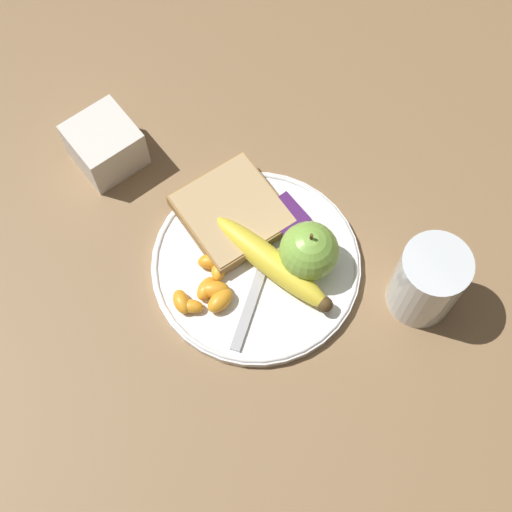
# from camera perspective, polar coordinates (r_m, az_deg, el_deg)

# --- Properties ---
(ground_plane) EXTENTS (3.00, 3.00, 0.00)m
(ground_plane) POSITION_cam_1_polar(r_m,az_deg,el_deg) (0.85, -0.00, -0.86)
(ground_plane) COLOR olive
(plate) EXTENTS (0.25, 0.25, 0.01)m
(plate) POSITION_cam_1_polar(r_m,az_deg,el_deg) (0.84, -0.00, -0.66)
(plate) COLOR white
(plate) RESTS_ON ground_plane
(juice_glass) EXTENTS (0.08, 0.08, 0.10)m
(juice_glass) POSITION_cam_1_polar(r_m,az_deg,el_deg) (0.81, 13.52, -2.06)
(juice_glass) COLOR silver
(juice_glass) RESTS_ON ground_plane
(apple) EXTENTS (0.07, 0.07, 0.08)m
(apple) POSITION_cam_1_polar(r_m,az_deg,el_deg) (0.81, 4.25, 0.39)
(apple) COLOR #84BC47
(apple) RESTS_ON plate
(banana) EXTENTS (0.18, 0.07, 0.03)m
(banana) POSITION_cam_1_polar(r_m,az_deg,el_deg) (0.82, 1.27, -0.53)
(banana) COLOR yellow
(banana) RESTS_ON plate
(bread_slice) EXTENTS (0.13, 0.12, 0.02)m
(bread_slice) POSITION_cam_1_polar(r_m,az_deg,el_deg) (0.86, -1.91, 3.50)
(bread_slice) COLOR olive
(bread_slice) RESTS_ON plate
(fork) EXTENTS (0.11, 0.15, 0.00)m
(fork) POSITION_cam_1_polar(r_m,az_deg,el_deg) (0.83, 0.44, -1.24)
(fork) COLOR #B2B2B7
(fork) RESTS_ON plate
(jam_packet) EXTENTS (0.05, 0.04, 0.02)m
(jam_packet) POSITION_cam_1_polar(r_m,az_deg,el_deg) (0.85, 2.40, 3.07)
(jam_packet) COLOR silver
(jam_packet) RESTS_ON plate
(orange_segment_0) EXTENTS (0.03, 0.04, 0.02)m
(orange_segment_0) POSITION_cam_1_polar(r_m,az_deg,el_deg) (0.81, -2.88, -3.58)
(orange_segment_0) COLOR orange
(orange_segment_0) RESTS_ON plate
(orange_segment_1) EXTENTS (0.04, 0.04, 0.02)m
(orange_segment_1) POSITION_cam_1_polar(r_m,az_deg,el_deg) (0.82, -3.18, -2.87)
(orange_segment_1) COLOR orange
(orange_segment_1) RESTS_ON plate
(orange_segment_2) EXTENTS (0.03, 0.04, 0.02)m
(orange_segment_2) POSITION_cam_1_polar(r_m,az_deg,el_deg) (0.82, -3.99, -2.61)
(orange_segment_2) COLOR orange
(orange_segment_2) RESTS_ON plate
(orange_segment_3) EXTENTS (0.03, 0.03, 0.02)m
(orange_segment_3) POSITION_cam_1_polar(r_m,az_deg,el_deg) (0.83, -3.02, -1.15)
(orange_segment_3) COLOR orange
(orange_segment_3) RESTS_ON plate
(orange_segment_4) EXTENTS (0.03, 0.03, 0.01)m
(orange_segment_4) POSITION_cam_1_polar(r_m,az_deg,el_deg) (0.82, -5.09, -4.12)
(orange_segment_4) COLOR orange
(orange_segment_4) RESTS_ON plate
(orange_segment_5) EXTENTS (0.03, 0.03, 0.02)m
(orange_segment_5) POSITION_cam_1_polar(r_m,az_deg,el_deg) (0.82, -5.98, -3.65)
(orange_segment_5) COLOR orange
(orange_segment_5) RESTS_ON plate
(orange_segment_6) EXTENTS (0.03, 0.04, 0.02)m
(orange_segment_6) POSITION_cam_1_polar(r_m,az_deg,el_deg) (0.83, -3.63, -0.40)
(orange_segment_6) COLOR orange
(orange_segment_6) RESTS_ON plate
(condiment_caddy) EXTENTS (0.08, 0.08, 0.06)m
(condiment_caddy) POSITION_cam_1_polar(r_m,az_deg,el_deg) (0.91, -11.98, 8.69)
(condiment_caddy) COLOR silver
(condiment_caddy) RESTS_ON ground_plane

